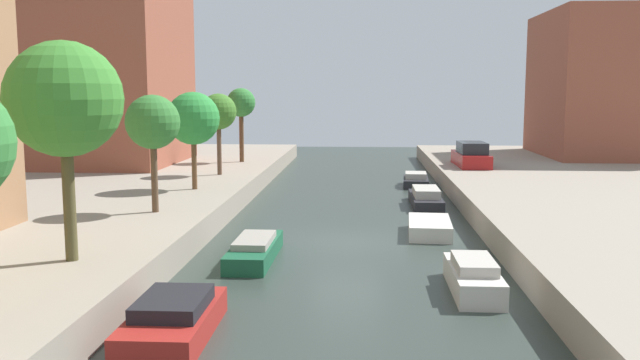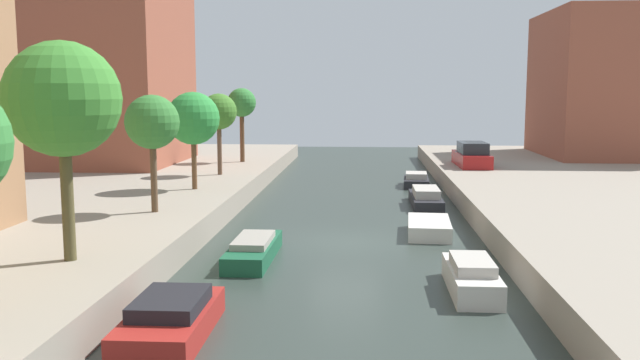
{
  "view_description": "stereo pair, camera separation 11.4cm",
  "coord_description": "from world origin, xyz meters",
  "px_view_note": "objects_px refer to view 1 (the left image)",
  "views": [
    {
      "loc": [
        0.59,
        -23.94,
        5.46
      ],
      "look_at": [
        -1.48,
        7.94,
        1.22
      ],
      "focal_mm": 37.74,
      "sensor_mm": 36.0,
      "label": 1
    },
    {
      "loc": [
        0.7,
        -23.93,
        5.46
      ],
      "look_at": [
        -1.48,
        7.94,
        1.22
      ],
      "focal_mm": 37.74,
      "sensor_mm": 36.0,
      "label": 2
    }
  ],
  "objects_px": {
    "street_tree_4": "(219,112)",
    "moored_boat_left_2": "(255,250)",
    "low_block_right": "(618,84)",
    "moored_boat_right_5": "(416,181)",
    "parked_car": "(471,156)",
    "moored_boat_left_1": "(173,319)",
    "street_tree_3": "(193,119)",
    "moored_boat_right_3": "(430,227)",
    "street_tree_1": "(64,100)",
    "street_tree_2": "(153,123)",
    "moored_boat_right_2": "(473,277)",
    "street_tree_5": "(241,104)",
    "apartment_tower_far": "(91,5)",
    "moored_boat_right_4": "(426,198)"
  },
  "relations": [
    {
      "from": "moored_boat_left_1",
      "to": "moored_boat_right_3",
      "type": "bearing_deg",
      "value": 58.92
    },
    {
      "from": "moored_boat_right_2",
      "to": "moored_boat_right_4",
      "type": "xyz_separation_m",
      "value": [
        -0.03,
        13.93,
        -0.05
      ]
    },
    {
      "from": "street_tree_4",
      "to": "moored_boat_right_5",
      "type": "xyz_separation_m",
      "value": [
        10.72,
        3.3,
        -4.0
      ]
    },
    {
      "from": "street_tree_1",
      "to": "parked_car",
      "type": "relative_size",
      "value": 1.22
    },
    {
      "from": "moored_boat_left_1",
      "to": "street_tree_1",
      "type": "bearing_deg",
      "value": 142.09
    },
    {
      "from": "street_tree_2",
      "to": "street_tree_3",
      "type": "distance_m",
      "value": 5.87
    },
    {
      "from": "street_tree_5",
      "to": "apartment_tower_far",
      "type": "bearing_deg",
      "value": -172.61
    },
    {
      "from": "moored_boat_left_1",
      "to": "moored_boat_right_5",
      "type": "bearing_deg",
      "value": 73.52
    },
    {
      "from": "moored_boat_left_1",
      "to": "moored_boat_right_4",
      "type": "relative_size",
      "value": 0.87
    },
    {
      "from": "moored_boat_left_1",
      "to": "moored_boat_right_5",
      "type": "relative_size",
      "value": 1.22
    },
    {
      "from": "apartment_tower_far",
      "to": "street_tree_3",
      "type": "height_order",
      "value": "apartment_tower_far"
    },
    {
      "from": "street_tree_4",
      "to": "moored_boat_left_1",
      "type": "relative_size",
      "value": 1.14
    },
    {
      "from": "street_tree_4",
      "to": "moored_boat_right_5",
      "type": "bearing_deg",
      "value": 17.12
    },
    {
      "from": "moored_boat_right_5",
      "to": "moored_boat_right_3",
      "type": "bearing_deg",
      "value": -92.06
    },
    {
      "from": "low_block_right",
      "to": "moored_boat_right_5",
      "type": "distance_m",
      "value": 17.96
    },
    {
      "from": "street_tree_4",
      "to": "parked_car",
      "type": "distance_m",
      "value": 15.27
    },
    {
      "from": "street_tree_4",
      "to": "low_block_right",
      "type": "bearing_deg",
      "value": 26.44
    },
    {
      "from": "street_tree_5",
      "to": "parked_car",
      "type": "bearing_deg",
      "value": -6.05
    },
    {
      "from": "street_tree_4",
      "to": "moored_boat_right_3",
      "type": "height_order",
      "value": "street_tree_4"
    },
    {
      "from": "moored_boat_right_3",
      "to": "moored_boat_right_5",
      "type": "bearing_deg",
      "value": 87.94
    },
    {
      "from": "apartment_tower_far",
      "to": "low_block_right",
      "type": "relative_size",
      "value": 1.8
    },
    {
      "from": "moored_boat_left_1",
      "to": "moored_boat_right_3",
      "type": "height_order",
      "value": "moored_boat_left_1"
    },
    {
      "from": "street_tree_5",
      "to": "moored_boat_right_4",
      "type": "relative_size",
      "value": 1.06
    },
    {
      "from": "street_tree_3",
      "to": "moored_boat_left_1",
      "type": "xyz_separation_m",
      "value": [
        3.49,
        -15.79,
        -3.81
      ]
    },
    {
      "from": "apartment_tower_far",
      "to": "parked_car",
      "type": "xyz_separation_m",
      "value": [
        23.02,
        -0.34,
        -9.01
      ]
    },
    {
      "from": "street_tree_4",
      "to": "moored_boat_left_2",
      "type": "relative_size",
      "value": 0.99
    },
    {
      "from": "street_tree_5",
      "to": "moored_boat_right_3",
      "type": "bearing_deg",
      "value": -58.27
    },
    {
      "from": "moored_boat_right_5",
      "to": "street_tree_5",
      "type": "bearing_deg",
      "value": 162.79
    },
    {
      "from": "street_tree_1",
      "to": "street_tree_5",
      "type": "distance_m",
      "value": 25.06
    },
    {
      "from": "moored_boat_left_2",
      "to": "moored_boat_right_2",
      "type": "height_order",
      "value": "moored_boat_right_2"
    },
    {
      "from": "parked_car",
      "to": "moored_boat_left_1",
      "type": "xyz_separation_m",
      "value": [
        -10.64,
        -26.27,
        -1.21
      ]
    },
    {
      "from": "street_tree_2",
      "to": "moored_boat_left_2",
      "type": "distance_m",
      "value": 6.46
    },
    {
      "from": "moored_boat_left_1",
      "to": "street_tree_5",
      "type": "bearing_deg",
      "value": 97.16
    },
    {
      "from": "street_tree_5",
      "to": "moored_boat_left_2",
      "type": "height_order",
      "value": "street_tree_5"
    },
    {
      "from": "street_tree_4",
      "to": "street_tree_1",
      "type": "bearing_deg",
      "value": -90.0
    },
    {
      "from": "low_block_right",
      "to": "moored_boat_right_2",
      "type": "height_order",
      "value": "low_block_right"
    },
    {
      "from": "low_block_right",
      "to": "moored_boat_right_5",
      "type": "relative_size",
      "value": 3.45
    },
    {
      "from": "moored_boat_right_3",
      "to": "moored_boat_right_4",
      "type": "bearing_deg",
      "value": 86.13
    },
    {
      "from": "street_tree_1",
      "to": "street_tree_2",
      "type": "height_order",
      "value": "street_tree_1"
    },
    {
      "from": "low_block_right",
      "to": "moored_boat_left_2",
      "type": "relative_size",
      "value": 2.45
    },
    {
      "from": "street_tree_5",
      "to": "moored_boat_right_5",
      "type": "bearing_deg",
      "value": -17.21
    },
    {
      "from": "street_tree_5",
      "to": "parked_car",
      "type": "xyz_separation_m",
      "value": [
        14.13,
        -1.5,
        -3.05
      ]
    },
    {
      "from": "street_tree_2",
      "to": "street_tree_5",
      "type": "xyz_separation_m",
      "value": [
        0.0,
        17.85,
        0.36
      ]
    },
    {
      "from": "street_tree_3",
      "to": "moored_boat_right_5",
      "type": "relative_size",
      "value": 1.43
    },
    {
      "from": "moored_boat_right_2",
      "to": "moored_boat_right_3",
      "type": "distance_m",
      "value": 7.35
    },
    {
      "from": "moored_boat_left_1",
      "to": "moored_boat_right_2",
      "type": "bearing_deg",
      "value": 28.17
    },
    {
      "from": "low_block_right",
      "to": "moored_boat_right_4",
      "type": "height_order",
      "value": "low_block_right"
    },
    {
      "from": "moored_boat_left_2",
      "to": "moored_boat_right_4",
      "type": "height_order",
      "value": "moored_boat_right_4"
    },
    {
      "from": "low_block_right",
      "to": "street_tree_3",
      "type": "height_order",
      "value": "low_block_right"
    },
    {
      "from": "street_tree_5",
      "to": "moored_boat_right_4",
      "type": "distance_m",
      "value": 15.23
    }
  ]
}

